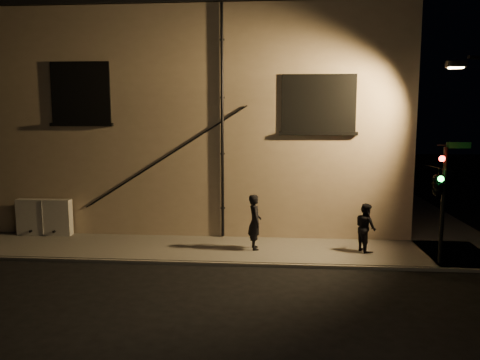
# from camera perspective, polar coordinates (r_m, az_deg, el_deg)

# --- Properties ---
(ground) EXTENTS (90.00, 90.00, 0.00)m
(ground) POSITION_cam_1_polar(r_m,az_deg,el_deg) (14.51, 3.71, -10.45)
(ground) COLOR black
(sidewalk) EXTENTS (21.00, 16.00, 0.12)m
(sidewalk) POSITION_cam_1_polar(r_m,az_deg,el_deg) (18.75, 7.71, -6.13)
(sidewalk) COLOR #58544F
(sidewalk) RESTS_ON ground
(building) EXTENTS (16.20, 12.23, 8.80)m
(building) POSITION_cam_1_polar(r_m,az_deg,el_deg) (23.01, -3.34, 7.40)
(building) COLOR tan
(building) RESTS_ON ground
(utility_cabinet) EXTENTS (2.06, 0.35, 1.35)m
(utility_cabinet) POSITION_cam_1_polar(r_m,az_deg,el_deg) (19.02, -22.74, -4.19)
(utility_cabinet) COLOR #B6B2AD
(utility_cabinet) RESTS_ON sidewalk
(pedestrian_a) EXTENTS (0.57, 0.75, 1.85)m
(pedestrian_a) POSITION_cam_1_polar(r_m,az_deg,el_deg) (15.64, 1.82, -5.14)
(pedestrian_a) COLOR black
(pedestrian_a) RESTS_ON sidewalk
(pedestrian_b) EXTENTS (0.84, 0.94, 1.60)m
(pedestrian_b) POSITION_cam_1_polar(r_m,az_deg,el_deg) (15.95, 15.07, -5.60)
(pedestrian_b) COLOR black
(pedestrian_b) RESTS_ON sidewalk
(traffic_signal) EXTENTS (1.25, 2.15, 3.67)m
(traffic_signal) POSITION_cam_1_polar(r_m,az_deg,el_deg) (14.93, 23.02, -0.32)
(traffic_signal) COLOR black
(traffic_signal) RESTS_ON sidewalk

